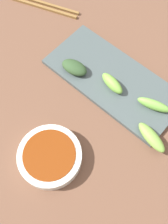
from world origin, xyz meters
name	(u,v)px	position (x,y,z in m)	size (l,w,h in m)	color
tabletop	(84,105)	(0.00, 0.00, 0.01)	(2.10, 2.10, 0.02)	brown
sauce_bowl	(50,156)	(-0.16, -0.04, 0.04)	(0.15, 0.15, 0.03)	silver
serving_plate	(113,80)	(0.10, -0.01, 0.03)	(0.17, 0.36, 0.01)	#445150
broccoli_stalk_0	(112,83)	(0.08, -0.02, 0.05)	(0.03, 0.07, 0.03)	#74AF40
broccoli_stalk_1	(151,137)	(0.03, -0.18, 0.04)	(0.03, 0.09, 0.02)	#78A843
broccoli_leafy_2	(74,67)	(0.05, 0.08, 0.05)	(0.04, 0.07, 0.03)	#2F4B28
broccoli_stalk_3	(154,105)	(0.10, -0.14, 0.05)	(0.02, 0.08, 0.03)	#75B845
chopsticks	(43,5)	(0.17, 0.32, 0.02)	(0.10, 0.22, 0.01)	olive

